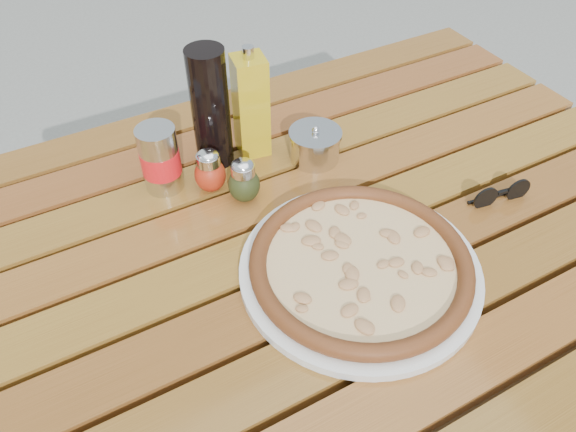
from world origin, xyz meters
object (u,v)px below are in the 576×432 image
sunglasses (501,194)px  table (294,268)px  pepper_shaker (210,171)px  olive_oil_cruet (251,106)px  plate (360,270)px  oregano_shaker (244,181)px  pizza (361,263)px  dark_bottle (210,109)px  soda_can (160,159)px  parmesan_tin (315,145)px

sunglasses → table: bearing=174.5°
pepper_shaker → olive_oil_cruet: bearing=29.5°
plate → oregano_shaker: 0.25m
pizza → pepper_shaker: (-0.12, 0.28, 0.02)m
oregano_shaker → dark_bottle: (-0.00, 0.12, 0.07)m
soda_can → parmesan_tin: (0.27, -0.06, -0.03)m
table → plate: 0.15m
soda_can → parmesan_tin: 0.28m
oregano_shaker → sunglasses: (0.38, -0.21, -0.02)m
table → soda_can: (-0.14, 0.22, 0.13)m
plate → soda_can: 0.38m
pepper_shaker → sunglasses: bearing=-32.6°
parmesan_tin → plate: bearing=-106.8°
dark_bottle → soda_can: bearing=-166.6°
pizza → oregano_shaker: size_ratio=5.10×
table → oregano_shaker: oregano_shaker is taller
dark_bottle → sunglasses: (0.38, -0.34, -0.09)m
oregano_shaker → dark_bottle: size_ratio=0.37×
pepper_shaker → oregano_shaker: (0.04, -0.05, 0.00)m
table → pepper_shaker: size_ratio=17.07×
plate → pepper_shaker: 0.31m
plate → pizza: (0.00, 0.00, 0.02)m
pepper_shaker → dark_bottle: (0.04, 0.07, 0.07)m
table → sunglasses: size_ratio=12.59×
table → oregano_shaker: bearing=103.2°
pizza → plate: bearing=-90.0°
table → olive_oil_cruet: olive_oil_cruet is taller
plate → oregano_shaker: (-0.08, 0.23, 0.03)m
olive_oil_cruet → dark_bottle: bearing=174.4°
plate → sunglasses: (0.30, 0.02, 0.01)m
olive_oil_cruet → parmesan_tin: olive_oil_cruet is taller
plate → olive_oil_cruet: size_ratio=1.71×
dark_bottle → parmesan_tin: size_ratio=1.77×
table → dark_bottle: bearing=97.0°
oregano_shaker → parmesan_tin: size_ratio=0.66×
pizza → oregano_shaker: oregano_shaker is taller
pizza → oregano_shaker: (-0.08, 0.23, 0.02)m
soda_can → table: bearing=-57.7°
oregano_shaker → olive_oil_cruet: olive_oil_cruet is taller
pepper_shaker → soda_can: soda_can is taller
pizza → oregano_shaker: bearing=108.5°
plate → sunglasses: 0.30m
plate → sunglasses: size_ratio=3.24×
soda_can → sunglasses: 0.58m
pizza → soda_can: bearing=119.6°
sunglasses → oregano_shaker: bearing=159.7°
table → soda_can: 0.29m
plate → oregano_shaker: size_ratio=4.39×
pizza → soda_can: soda_can is taller
sunglasses → soda_can: bearing=156.8°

